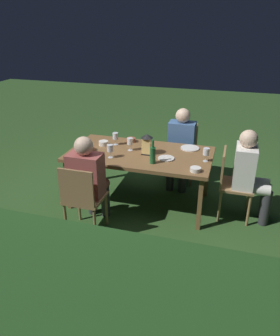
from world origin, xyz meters
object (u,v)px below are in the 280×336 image
chair_side_left_a (182,149)px  chair_head_near (231,181)px  plate_b (190,148)px  bowl_dip (195,169)px  dining_table (140,156)px  chair_side_right_b (82,197)px  wine_glass_a (130,142)px  bowl_olives (131,140)px  lantern_centerpiece (147,143)px  wine_glass_b (110,149)px  person_in_rust (89,177)px  wine_glass_c (115,137)px  person_in_cream (250,172)px  green_bottle_on_table (153,155)px  person_in_blue (181,144)px  bowl_salad (89,148)px  bowl_bread (104,143)px  plate_a (166,158)px  wine_glass_d (206,152)px

chair_side_left_a → chair_head_near: size_ratio=1.00×
plate_b → bowl_dip: 0.70m
dining_table → chair_side_right_b: chair_side_right_b is taller
wine_glass_a → bowl_olives: wine_glass_a is taller
lantern_centerpiece → wine_glass_b: (0.40, 0.25, -0.03)m
person_in_rust → wine_glass_c: person_in_rust is taller
person_in_rust → person_in_cream: 1.90m
chair_side_left_a → person_in_cream: bearing=137.1°
wine_glass_a → lantern_centerpiece: bearing=167.4°
lantern_centerpiece → green_bottle_on_table: 0.30m
person_in_blue → green_bottle_on_table: size_ratio=3.96×
chair_side_right_b → bowl_dip: bearing=-156.1°
wine_glass_a → bowl_salad: size_ratio=1.20×
bowl_salad → chair_head_near: bearing=-176.4°
chair_head_near → wine_glass_a: (1.31, -0.04, 0.36)m
lantern_centerpiece → bowl_bread: lantern_centerpiece is taller
chair_side_right_b → plate_a: 1.13m
person_in_blue → plate_a: bearing=86.7°
chair_side_right_b → chair_side_left_a: same height
chair_side_left_a → lantern_centerpiece: 1.02m
lantern_centerpiece → wine_glass_c: 0.53m
person_in_rust → chair_head_near: size_ratio=1.32×
person_in_cream → wine_glass_a: (1.51, -0.04, 0.20)m
wine_glass_b → bowl_bread: size_ratio=1.33×
lantern_centerpiece → wine_glass_d: bearing=177.8°
wine_glass_d → plate_b: 0.45m
wine_glass_c → bowl_olives: bearing=-135.4°
bowl_olives → plate_b: bearing=178.1°
plate_b → bowl_olives: (0.83, -0.03, 0.02)m
wine_glass_a → bowl_salad: 0.55m
person_in_cream → bowl_olives: 1.64m
lantern_centerpiece → plate_a: 0.32m
plate_a → wine_glass_a: bearing=-15.9°
plate_b → bowl_dip: bearing=103.3°
person_in_blue → wine_glass_b: size_ratio=6.80×
chair_side_left_a → wine_glass_d: (-0.42, 0.92, 0.36)m
dining_table → bowl_dip: bearing=154.6°
dining_table → wine_glass_c: size_ratio=10.84×
person_in_blue → chair_head_near: bearing=137.7°
bowl_dip → wine_glass_b: bearing=-5.5°
green_bottle_on_table → bowl_bread: bearing=-26.5°
person_in_rust → person_in_blue: bearing=-121.1°
dining_table → bowl_olives: bearing=-56.4°
bowl_olives → chair_side_left_a: bearing=-140.7°
wine_glass_a → wine_glass_d: (-0.98, 0.08, 0.00)m
person_in_rust → lantern_centerpiece: size_ratio=4.34×
wine_glass_a → wine_glass_d: 0.99m
green_bottle_on_table → plate_a: green_bottle_on_table is taller
wine_glass_b → person_in_rust: bearing=76.0°
lantern_centerpiece → bowl_salad: (0.76, 0.10, -0.12)m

